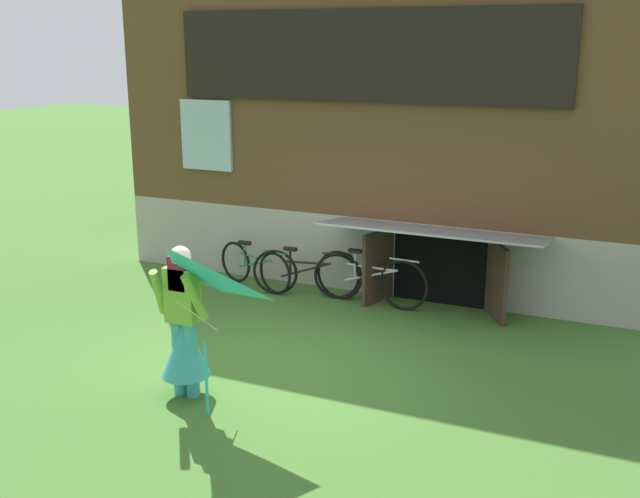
{
  "coord_description": "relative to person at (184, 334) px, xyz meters",
  "views": [
    {
      "loc": [
        3.89,
        -7.14,
        3.65
      ],
      "look_at": [
        0.34,
        0.8,
        1.26
      ],
      "focal_mm": 42.17,
      "sensor_mm": 36.0,
      "label": 1
    }
  ],
  "objects": [
    {
      "name": "ground_plane",
      "position": [
        0.43,
        1.0,
        -0.7
      ],
      "size": [
        60.0,
        60.0,
        0.0
      ],
      "primitive_type": "plane",
      "color": "#3D6B28"
    },
    {
      "name": "kite",
      "position": [
        0.26,
        -0.59,
        0.65
      ],
      "size": [
        1.19,
        1.2,
        1.68
      ],
      "color": "#2DB2CC",
      "rests_on": "ground_plane"
    },
    {
      "name": "bicycle_black",
      "position": [
        -0.21,
        3.46,
        -0.34
      ],
      "size": [
        1.61,
        0.37,
        0.74
      ],
      "rotation": [
        0.0,
        0.0,
        0.2
      ],
      "color": "black",
      "rests_on": "ground_plane"
    },
    {
      "name": "person",
      "position": [
        0.0,
        0.0,
        0.0
      ],
      "size": [
        0.61,
        0.53,
        1.65
      ],
      "rotation": [
        0.0,
        0.0,
        -0.36
      ],
      "color": "teal",
      "rests_on": "ground_plane"
    },
    {
      "name": "bicycle_green",
      "position": [
        -1.11,
        3.52,
        -0.36
      ],
      "size": [
        1.47,
        0.52,
        0.7
      ],
      "rotation": [
        0.0,
        0.0,
        -0.32
      ],
      "color": "black",
      "rests_on": "ground_plane"
    },
    {
      "name": "bicycle_silver",
      "position": [
        0.79,
        3.52,
        -0.31
      ],
      "size": [
        1.74,
        0.16,
        0.79
      ],
      "rotation": [
        0.0,
        0.0,
        -0.07
      ],
      "color": "black",
      "rests_on": "ground_plane"
    },
    {
      "name": "log_house",
      "position": [
        0.43,
        6.61,
        1.71
      ],
      "size": [
        8.19,
        6.35,
        4.81
      ],
      "color": "#9E998E",
      "rests_on": "ground_plane"
    }
  ]
}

